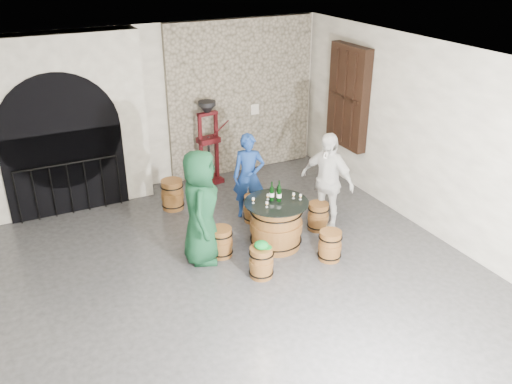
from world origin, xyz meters
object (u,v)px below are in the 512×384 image
barrel_stool_far (254,208)px  barrel_stool_near_left (261,262)px  person_blue (249,176)px  barrel_stool_near_right (330,246)px  person_white (327,181)px  barrel_stool_left (221,242)px  wine_bottle_left (272,193)px  wine_bottle_right (279,192)px  person_green (201,207)px  barrel_stool_right (318,216)px  side_barrel (172,195)px  corking_press (208,136)px  wine_bottle_center (279,194)px  barrel_table (276,224)px

barrel_stool_far → barrel_stool_near_left: bearing=-112.7°
person_blue → barrel_stool_near_left: bearing=-83.0°
barrel_stool_near_right → person_white: person_white is taller
barrel_stool_far → person_blue: bearing=86.6°
barrel_stool_left → wine_bottle_left: size_ratio=1.52×
barrel_stool_near_right → wine_bottle_right: size_ratio=1.52×
person_green → barrel_stool_near_right: bearing=-91.8°
barrel_stool_right → barrel_stool_near_left: bearing=-150.9°
person_blue → person_green: bearing=-114.5°
barrel_stool_far → wine_bottle_right: (0.02, -0.86, 0.69)m
side_barrel → barrel_stool_right: bearing=-43.3°
side_barrel → corking_press: corking_press is taller
barrel_stool_near_right → person_blue: bearing=104.4°
person_white → wine_bottle_center: person_white is taller
side_barrel → barrel_table: bearing=-62.1°
person_blue → wine_bottle_left: (-0.11, -1.08, 0.15)m
barrel_table → barrel_stool_far: barrel_table is taller
person_green → person_blue: (1.30, 1.02, -0.14)m
barrel_stool_far → person_blue: 0.58m
barrel_stool_right → person_white: person_white is taller
wine_bottle_center → person_green: bearing=173.8°
wine_bottle_center → corking_press: bearing=91.2°
barrel_table → barrel_stool_far: 0.95m
barrel_stool_far → barrel_stool_near_right: size_ratio=1.00×
barrel_table → wine_bottle_center: size_ratio=3.21×
barrel_stool_far → side_barrel: size_ratio=0.86×
person_green → corking_press: bearing=0.5°
person_white → side_barrel: size_ratio=3.05×
person_green → wine_bottle_center: bearing=-71.5°
barrel_stool_right → barrel_stool_near_left: 1.77m
barrel_stool_left → barrel_stool_right: (1.85, 0.05, 0.00)m
barrel_stool_near_left → wine_bottle_right: size_ratio=1.52×
person_green → wine_bottle_right: 1.31m
person_white → wine_bottle_center: 1.04m
corking_press → wine_bottle_right: bearing=-95.6°
barrel_stool_near_left → person_white: person_white is taller
corking_press → side_barrel: bearing=-150.5°
person_blue → wine_bottle_left: person_blue is taller
barrel_stool_far → barrel_stool_left: bearing=-140.1°
person_green → wine_bottle_right: size_ratio=5.64×
barrel_stool_left → person_blue: bearing=46.6°
person_green → corking_press: size_ratio=1.06×
barrel_stool_left → side_barrel: size_ratio=0.86×
person_green → person_blue: 1.66m
barrel_stool_near_right → person_green: person_green is taller
wine_bottle_left → wine_bottle_center: same height
wine_bottle_right → barrel_stool_right: bearing=6.4°
barrel_stool_near_left → barrel_stool_right: bearing=29.1°
wine_bottle_left → corking_press: 2.77m
wine_bottle_right → person_blue: bearing=90.5°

